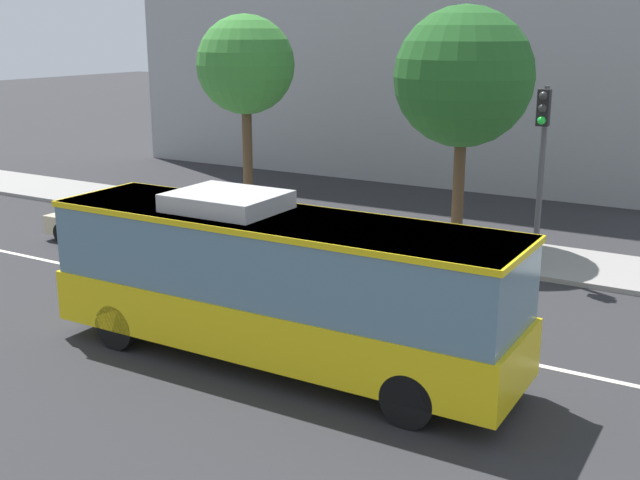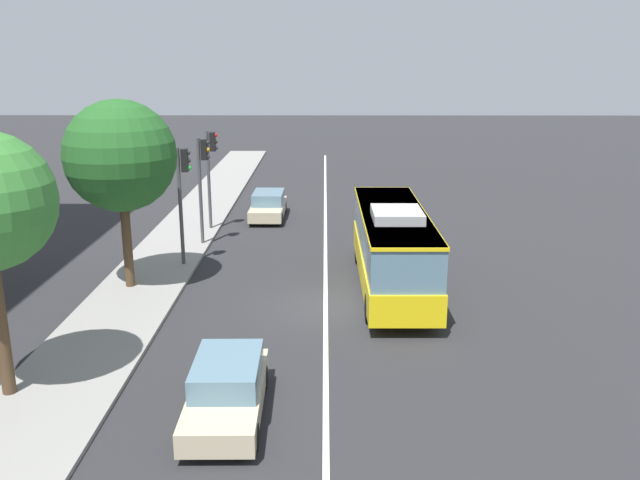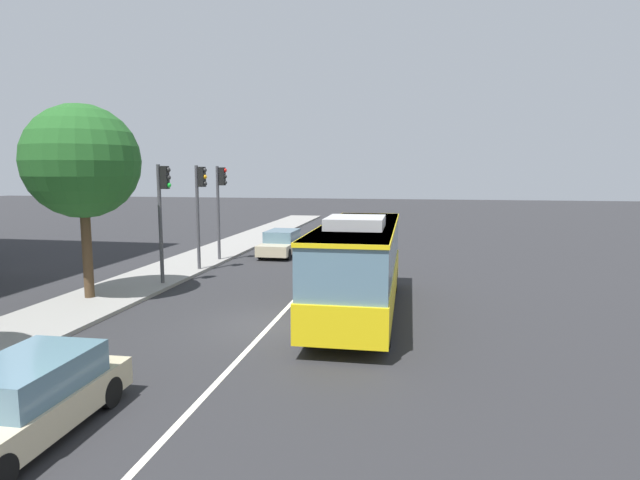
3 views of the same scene
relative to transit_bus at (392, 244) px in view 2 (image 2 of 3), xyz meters
The scene contains 10 objects.
ground_plane 3.74m from the transit_bus, 127.50° to the left, with size 160.00×160.00×0.00m, color #28282B.
sidewalk_kerb 10.21m from the transit_bus, 101.41° to the left, with size 80.00×3.36×0.14m, color gray.
lane_centre_line 3.74m from the transit_bus, 127.50° to the left, with size 76.00×0.16×0.01m, color silver.
transit_bus is the anchor object (origin of this frame).
sedan_beige 13.19m from the transit_bus, 26.24° to the left, with size 4.52×1.87×1.46m.
sedan_beige_ahead 10.92m from the transit_bus, 151.95° to the left, with size 4.53×1.87×1.46m.
traffic_light_near_corner 10.51m from the transit_bus, 53.99° to the left, with size 0.33×0.62×5.20m.
traffic_light_mid_block 12.47m from the transit_bus, 43.24° to the left, with size 0.33×0.62×5.20m.
traffic_light_far_corner 9.24m from the transit_bus, 72.00° to the left, with size 0.34×0.62×5.20m.
street_tree_kerbside_centre 10.84m from the transit_bus, 90.66° to the left, with size 4.20×4.20×7.37m.
Camera 2 is at (-22.88, 0.04, 8.91)m, focal length 37.44 mm.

